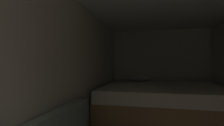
{
  "coord_description": "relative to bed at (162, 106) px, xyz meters",
  "views": [
    {
      "loc": [
        -0.2,
        -0.23,
        1.22
      ],
      "look_at": [
        -0.86,
        2.69,
        1.24
      ],
      "focal_mm": 28.53,
      "sensor_mm": 36.0,
      "label": 1
    }
  ],
  "objects": [
    {
      "name": "bed",
      "position": [
        0.0,
        0.0,
        0.0
      ],
      "size": [
        2.31,
        2.03,
        0.96
      ],
      "color": "#9E7247",
      "rests_on": "ground"
    },
    {
      "name": "wall_left",
      "position": [
        -1.24,
        -1.4,
        0.66
      ],
      "size": [
        0.05,
        4.93,
        2.11
      ],
      "primitive_type": "cube",
      "color": "beige",
      "rests_on": "ground"
    },
    {
      "name": "wall_back",
      "position": [
        0.0,
        1.09,
        0.66
      ],
      "size": [
        2.53,
        0.05,
        2.11
      ],
      "primitive_type": "cube",
      "color": "beige",
      "rests_on": "ground"
    }
  ]
}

